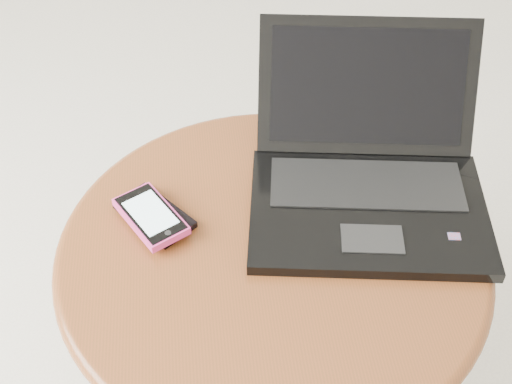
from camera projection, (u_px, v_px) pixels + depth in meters
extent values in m
plane|color=beige|center=(305.00, 358.00, 1.36)|extent=(4.00, 4.00, 0.00)
cylinder|color=#552A18|center=(270.00, 342.00, 1.11)|extent=(0.09, 0.09, 0.41)
cylinder|color=brown|center=(273.00, 251.00, 0.95)|extent=(0.56, 0.56, 0.03)
torus|color=brown|center=(273.00, 251.00, 0.95)|extent=(0.59, 0.59, 0.03)
cube|color=black|center=(368.00, 212.00, 0.98)|extent=(0.36, 0.28, 0.02)
cube|color=black|center=(367.00, 184.00, 1.00)|extent=(0.29, 0.14, 0.00)
cube|color=black|center=(372.00, 239.00, 0.93)|extent=(0.09, 0.06, 0.00)
cube|color=red|center=(454.00, 236.00, 0.93)|extent=(0.02, 0.02, 0.00)
cube|color=black|center=(367.00, 86.00, 1.03)|extent=(0.33, 0.15, 0.18)
cube|color=black|center=(368.00, 87.00, 1.02)|extent=(0.29, 0.12, 0.15)
cube|color=black|center=(154.00, 215.00, 0.98)|extent=(0.12, 0.13, 0.01)
cube|color=#C22D88|center=(131.00, 194.00, 1.00)|extent=(0.05, 0.04, 0.00)
cube|color=#DD3586|center=(151.00, 216.00, 0.96)|extent=(0.11, 0.13, 0.01)
cube|color=black|center=(150.00, 213.00, 0.96)|extent=(0.10, 0.12, 0.00)
cube|color=white|center=(150.00, 213.00, 0.95)|extent=(0.08, 0.09, 0.00)
cylinder|color=black|center=(168.00, 233.00, 0.93)|extent=(0.01, 0.01, 0.00)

